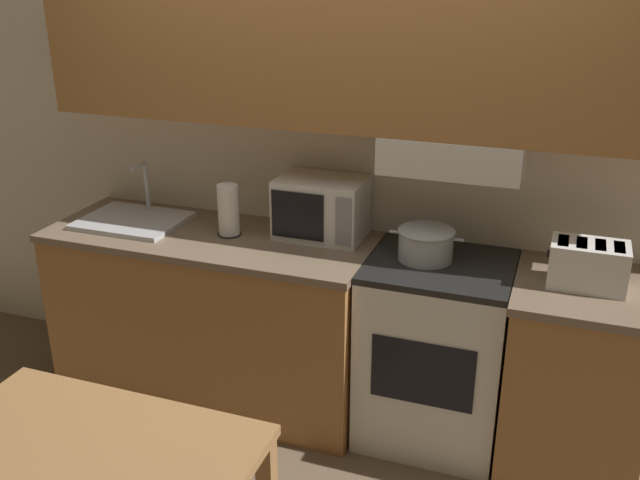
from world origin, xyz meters
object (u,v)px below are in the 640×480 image
object	(u,v)px
microwave	(321,208)
sink_basin	(133,220)
cooking_pot	(426,243)
toaster	(588,265)
paper_towel_roll	(228,210)
stove_range	(435,351)

from	to	relation	value
microwave	sink_basin	world-z (taller)	microwave
microwave	sink_basin	xyz separation A→B (m)	(-0.96, -0.15, -0.13)
cooking_pot	toaster	bearing A→B (deg)	-4.42
paper_towel_roll	sink_basin	bearing A→B (deg)	-177.98
paper_towel_roll	stove_range	bearing A→B (deg)	0.21
sink_basin	stove_range	bearing A→B (deg)	0.83
stove_range	toaster	xyz separation A→B (m)	(0.60, -0.03, 0.54)
stove_range	sink_basin	distance (m)	1.64
microwave	cooking_pot	bearing A→B (deg)	-11.74
cooking_pot	microwave	size ratio (longest dim) A/B	0.80
microwave	paper_towel_roll	bearing A→B (deg)	-162.34
microwave	sink_basin	distance (m)	0.98
toaster	microwave	bearing A→B (deg)	172.33
microwave	stove_range	bearing A→B (deg)	-12.25
stove_range	paper_towel_roll	distance (m)	1.18
toaster	paper_towel_roll	bearing A→B (deg)	179.05
toaster	sink_basin	size ratio (longest dim) A/B	0.62
toaster	paper_towel_roll	xyz separation A→B (m)	(-1.64, 0.03, 0.03)
toaster	paper_towel_roll	distance (m)	1.64
stove_range	paper_towel_roll	world-z (taller)	paper_towel_roll
sink_basin	paper_towel_roll	world-z (taller)	sink_basin
paper_towel_roll	toaster	bearing A→B (deg)	-0.95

